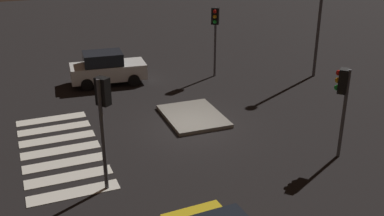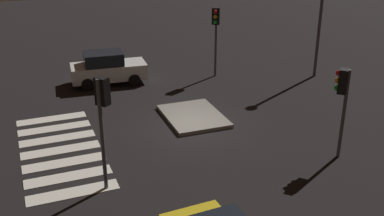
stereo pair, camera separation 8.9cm
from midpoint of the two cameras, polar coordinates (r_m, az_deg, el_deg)
name	(u,v)px [view 1 (the left image)]	position (r m, az deg, el deg)	size (l,w,h in m)	color
ground_plane	(192,128)	(21.20, -0.12, -2.50)	(80.00, 80.00, 0.00)	black
traffic_island	(193,116)	(22.23, 0.03, -1.02)	(3.57, 2.70, 0.18)	gray
car_white	(107,68)	(27.11, -10.56, 4.86)	(2.32, 4.42, 1.87)	silver
traffic_light_north	(343,91)	(18.61, 17.98, 1.99)	(0.54, 0.54, 3.68)	#47474C
traffic_light_west	(215,25)	(27.29, 2.79, 10.21)	(0.53, 0.54, 4.17)	#47474C
traffic_light_east	(103,106)	(15.69, -11.06, 0.22)	(0.54, 0.53, 4.12)	#47474C
crosswalk_near	(61,150)	(19.99, -16.02, -5.04)	(7.60, 3.20, 0.02)	silver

